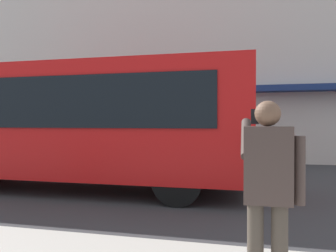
# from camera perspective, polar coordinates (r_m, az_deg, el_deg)

# --- Properties ---
(ground_plane) EXTENTS (60.00, 60.00, 0.00)m
(ground_plane) POSITION_cam_1_polar(r_m,az_deg,el_deg) (7.88, 4.62, -11.57)
(ground_plane) COLOR #38383A
(building_facade_far) EXTENTS (28.00, 1.55, 12.00)m
(building_facade_far) POSITION_cam_1_polar(r_m,az_deg,el_deg) (15.09, 8.83, 17.24)
(building_facade_far) COLOR beige
(building_facade_far) RESTS_ON ground_plane
(red_bus) EXTENTS (9.05, 2.54, 3.08)m
(red_bus) POSITION_cam_1_polar(r_m,az_deg,el_deg) (8.67, -16.76, 0.71)
(red_bus) COLOR red
(red_bus) RESTS_ON ground_plane
(pedestrian_photographer) EXTENTS (0.53, 0.52, 1.70)m
(pedestrian_photographer) POSITION_cam_1_polar(r_m,az_deg,el_deg) (3.01, 16.84, -9.41)
(pedestrian_photographer) COLOR #4C4238
(pedestrian_photographer) RESTS_ON sidewalk_curb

